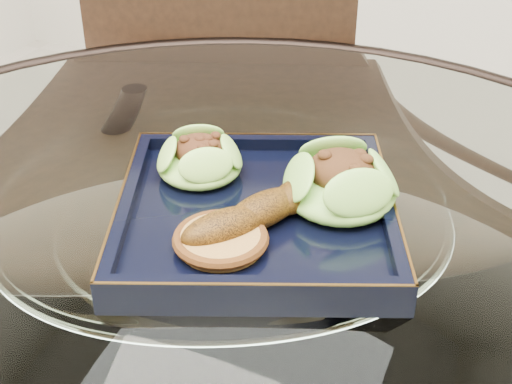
% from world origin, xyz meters
% --- Properties ---
extents(dining_table, '(1.13, 1.13, 0.77)m').
position_xyz_m(dining_table, '(-0.00, -0.00, 0.60)').
color(dining_table, white).
rests_on(dining_table, ground).
extents(dining_chair, '(0.61, 0.61, 1.08)m').
position_xyz_m(dining_chair, '(-0.21, 0.39, 0.61)').
color(dining_chair, black).
rests_on(dining_chair, ground).
extents(navy_plate, '(0.36, 0.36, 0.02)m').
position_xyz_m(navy_plate, '(0.02, 0.04, 0.77)').
color(navy_plate, black).
rests_on(navy_plate, dining_table).
extents(lettuce_wrap_left, '(0.10, 0.10, 0.03)m').
position_xyz_m(lettuce_wrap_left, '(-0.06, 0.07, 0.80)').
color(lettuce_wrap_left, '#62AD32').
rests_on(lettuce_wrap_left, navy_plate).
extents(lettuce_wrap_right, '(0.13, 0.13, 0.04)m').
position_xyz_m(lettuce_wrap_right, '(0.09, 0.08, 0.80)').
color(lettuce_wrap_right, '#59A02E').
rests_on(lettuce_wrap_right, navy_plate).
extents(roasted_plantain, '(0.11, 0.17, 0.03)m').
position_xyz_m(roasted_plantain, '(0.04, 0.02, 0.80)').
color(roasted_plantain, '#573209').
rests_on(roasted_plantain, navy_plate).
extents(crumb_patty, '(0.10, 0.10, 0.01)m').
position_xyz_m(crumb_patty, '(0.02, -0.03, 0.79)').
color(crumb_patty, '#A17135').
rests_on(crumb_patty, navy_plate).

